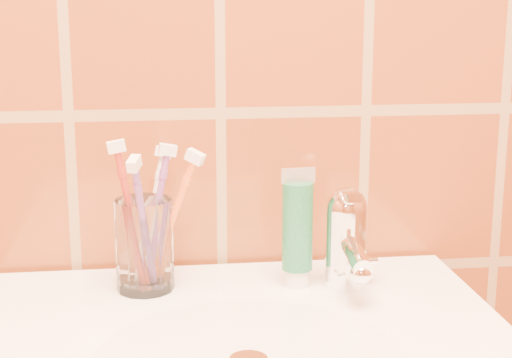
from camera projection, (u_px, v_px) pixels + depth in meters
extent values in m
cylinder|color=white|center=(144.00, 245.00, 0.90)|extent=(0.08, 0.08, 0.11)
cylinder|color=white|center=(297.00, 277.00, 0.92)|extent=(0.03, 0.03, 0.02)
cylinder|color=#17613A|center=(297.00, 226.00, 0.91)|extent=(0.04, 0.04, 0.10)
cube|color=beige|center=(298.00, 175.00, 0.89)|extent=(0.04, 0.00, 0.02)
cylinder|color=white|center=(345.00, 248.00, 0.91)|extent=(0.05, 0.05, 0.09)
sphere|color=white|center=(346.00, 208.00, 0.90)|extent=(0.05, 0.05, 0.05)
cylinder|color=white|center=(354.00, 252.00, 0.87)|extent=(0.02, 0.09, 0.03)
cube|color=white|center=(349.00, 196.00, 0.88)|extent=(0.02, 0.06, 0.01)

